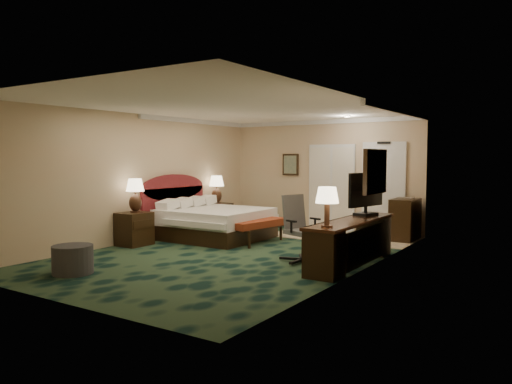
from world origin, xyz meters
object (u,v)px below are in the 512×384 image
Objects in this scene: bed at (215,224)px; nightstand_near at (134,229)px; lamp_near at (135,195)px; lamp_far at (217,190)px; desk at (351,242)px; tv at (366,194)px; minibar at (405,220)px; nightstand_far at (219,216)px; desk_chair at (303,229)px; bed_bench at (258,232)px; ottoman at (73,259)px.

bed is 3.10× the size of nightstand_near.
lamp_far is (-0.04, 2.75, -0.03)m from lamp_near.
desk is 1.05m from tv.
minibar is at bearing 89.71° from desk.
desk_chair is (3.65, -2.40, 0.25)m from nightstand_far.
desk is (2.45, -0.92, 0.14)m from bed_bench.
minibar is (4.47, 0.83, -0.53)m from lamp_far.
bed_bench is 2.62m from desk.
lamp_far is at bearing -137.68° from nightstand_far.
lamp_near is at bearing -89.80° from nightstand_far.
minibar is at bearing 38.96° from lamp_near.
bed_bench is 3.96m from ottoman.
minibar reaches higher than desk.
lamp_far is 4.98m from desk.
lamp_near is at bearing -89.08° from lamp_far.
nightstand_far is 1.03× the size of ottoman.
lamp_far is 0.27× the size of desk.
bed is 1.46× the size of bed_bench.
desk_chair is at bearing 46.35° from ottoman.
nightstand_far is 4.92m from desk.
lamp_far is 0.48× the size of bed_bench.
bed_bench is 0.55× the size of desk.
ottoman is 0.24× the size of desk.
bed_bench is 2.58m from tv.
nightstand_far is 0.45× the size of bed_bench.
nightstand_near is 3.67m from desk_chair.
nightstand_near is 0.26× the size of desk.
nightstand_far is at bearing 167.35° from desk_chair.
nightstand_near reaches higher than ottoman.
minibar is (3.57, 2.05, 0.12)m from bed.
lamp_near reaches higher than bed_bench.
nightstand_near is 0.98× the size of lamp_near.
desk_chair is 1.27× the size of minibar.
tv is at bearing 73.12° from desk_chair.
bed is at bearing 165.71° from desk.
bed is 3.62m from tv.
lamp_near is at bearing -119.15° from bed.
lamp_far is at bearing 91.00° from nightstand_near.
bed_bench is (1.96, 1.60, -0.09)m from nightstand_near.
lamp_near is 4.58m from tv.
nightstand_far is 0.71× the size of minibar.
lamp_near is 4.50m from desk.
nightstand_near is 0.97× the size of lamp_far.
nightstand_far is 4.69m from tv.
desk_chair is at bearing -33.28° from nightstand_far.
nightstand_near is at bearing -118.30° from bed.
nightstand_near is 2.53m from bed_bench.
tv is at bearing -18.07° from nightstand_far.
lamp_near reaches higher than bed.
ottoman is 4.45m from desk.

